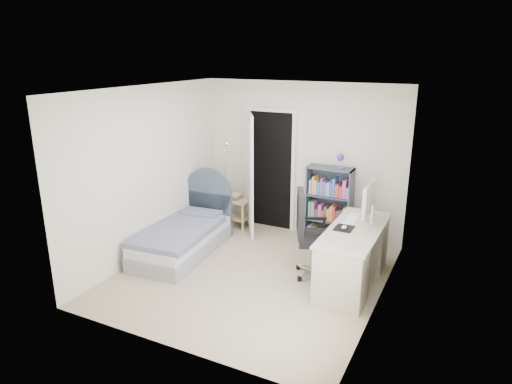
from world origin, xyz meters
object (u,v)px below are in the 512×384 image
at_px(desk, 354,254).
at_px(office_chair, 311,230).
at_px(bed, 185,236).
at_px(floor_lamp, 226,194).
at_px(bookcase, 329,209).
at_px(nightstand, 238,205).

distance_m(desk, office_chair, 0.63).
xyz_separation_m(bed, floor_lamp, (0.12, 1.08, 0.38)).
distance_m(floor_lamp, office_chair, 2.09).
xyz_separation_m(floor_lamp, desk, (2.44, -0.93, -0.20)).
xyz_separation_m(bookcase, office_chair, (0.11, -1.15, 0.08)).
relative_size(nightstand, floor_lamp, 0.38).
xyz_separation_m(bookcase, desk, (0.69, -1.12, -0.15)).
bearing_deg(floor_lamp, office_chair, -27.50).
height_order(desk, office_chair, desk).
height_order(nightstand, floor_lamp, floor_lamp).
height_order(nightstand, bookcase, bookcase).
bearing_deg(bed, desk, 3.25).
relative_size(nightstand, office_chair, 0.50).
height_order(bed, floor_lamp, floor_lamp).
bearing_deg(desk, bookcase, 121.83).
height_order(floor_lamp, office_chair, floor_lamp).
bearing_deg(office_chair, floor_lamp, 152.50).
xyz_separation_m(nightstand, floor_lamp, (-0.11, -0.19, 0.24)).
relative_size(bed, nightstand, 3.18).
height_order(floor_lamp, desk, floor_lamp).
bearing_deg(nightstand, floor_lamp, -120.74).
height_order(bed, office_chair, office_chair).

